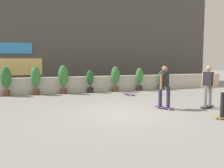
% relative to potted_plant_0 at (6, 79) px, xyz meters
% --- Properties ---
extents(ground_plane, '(48.00, 48.00, 0.00)m').
position_rel_potted_plant_0_xyz_m(ground_plane, '(4.52, -5.55, -0.90)').
color(ground_plane, gray).
extents(planter_wall, '(18.00, 0.40, 0.90)m').
position_rel_potted_plant_0_xyz_m(planter_wall, '(4.52, 0.45, -0.45)').
color(planter_wall, beige).
rests_on(planter_wall, ground).
extents(building_backdrop, '(20.00, 2.08, 6.50)m').
position_rel_potted_plant_0_xyz_m(building_backdrop, '(4.51, 4.45, 2.34)').
color(building_backdrop, '#4C4947').
rests_on(building_backdrop, ground).
extents(potted_plant_0, '(0.54, 0.54, 1.55)m').
position_rel_potted_plant_0_xyz_m(potted_plant_0, '(0.00, 0.00, 0.00)').
color(potted_plant_0, brown).
rests_on(potted_plant_0, ground).
extents(potted_plant_1, '(0.53, 0.53, 1.53)m').
position_rel_potted_plant_0_xyz_m(potted_plant_1, '(1.48, 0.00, -0.01)').
color(potted_plant_1, brown).
rests_on(potted_plant_1, ground).
extents(potted_plant_2, '(0.56, 0.56, 1.59)m').
position_rel_potted_plant_0_xyz_m(potted_plant_2, '(2.96, 0.00, 0.03)').
color(potted_plant_2, brown).
rests_on(potted_plant_2, ground).
extents(potted_plant_3, '(0.42, 0.42, 1.31)m').
position_rel_potted_plant_0_xyz_m(potted_plant_3, '(4.47, -0.00, -0.18)').
color(potted_plant_3, black).
rests_on(potted_plant_3, ground).
extents(potted_plant_4, '(0.51, 0.51, 1.49)m').
position_rel_potted_plant_0_xyz_m(potted_plant_4, '(5.99, 0.00, -0.04)').
color(potted_plant_4, brown).
rests_on(potted_plant_4, ground).
extents(potted_plant_5, '(0.46, 0.46, 1.38)m').
position_rel_potted_plant_0_xyz_m(potted_plant_5, '(7.52, 0.00, -0.12)').
color(potted_plant_5, '#2D2823').
rests_on(potted_plant_5, ground).
extents(potted_plant_6, '(0.36, 0.36, 1.20)m').
position_rel_potted_plant_0_xyz_m(potted_plant_6, '(8.99, 0.00, -0.27)').
color(potted_plant_6, '#2D2823').
rests_on(potted_plant_6, ground).
extents(skater_by_wall_right, '(0.81, 0.52, 1.70)m').
position_rel_potted_plant_0_xyz_m(skater_by_wall_right, '(7.96, -5.85, 0.04)').
color(skater_by_wall_right, black).
rests_on(skater_by_wall_right, ground).
extents(skater_mid_plaza, '(0.58, 0.79, 1.70)m').
position_rel_potted_plant_0_xyz_m(skater_mid_plaza, '(6.22, -5.48, 0.04)').
color(skater_mid_plaza, '#72338C').
rests_on(skater_mid_plaza, ground).
extents(skateboard_near_camera, '(0.53, 0.81, 0.08)m').
position_rel_potted_plant_0_xyz_m(skateboard_near_camera, '(6.21, -1.61, -0.84)').
color(skateboard_near_camera, '#72338C').
rests_on(skateboard_near_camera, ground).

